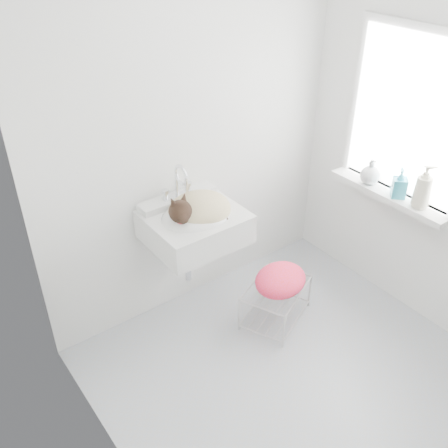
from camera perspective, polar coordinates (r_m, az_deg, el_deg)
floor at (r=3.31m, az=7.23°, el=-16.05°), size 2.20×2.00×0.02m
back_wall at (r=3.21m, az=-3.57°, el=10.24°), size 2.20×0.02×2.50m
right_wall at (r=3.32m, az=22.97°, el=8.49°), size 0.02×2.00×2.50m
left_wall at (r=2.00m, az=-14.05°, el=-6.43°), size 0.02×2.00×2.50m
window_glass at (r=3.37m, az=20.38°, el=11.24°), size 0.01×0.80×1.00m
window_frame at (r=3.36m, az=20.22°, el=11.20°), size 0.04×0.90×1.10m
windowsill at (r=3.52m, az=18.07°, el=3.20°), size 0.16×0.88×0.04m
sink at (r=3.11m, az=-3.38°, el=1.17°), size 0.58×0.51×0.23m
faucet at (r=3.17m, az=-5.28°, el=4.69°), size 0.21×0.15×0.21m
cat at (r=3.08m, az=-3.02°, el=1.74°), size 0.45×0.39×0.26m
wire_rack at (r=3.53m, az=5.84°, el=-8.63°), size 0.55×0.48×0.28m
towel at (r=3.41m, az=6.34°, el=-6.95°), size 0.43×0.34×0.16m
bottle_a at (r=3.40m, az=21.09°, el=1.82°), size 0.13×0.13×0.24m
bottle_b at (r=3.47m, az=18.95°, el=2.95°), size 0.12×0.12×0.19m
bottle_c at (r=3.59m, az=16.01°, el=4.48°), size 0.14×0.14×0.17m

